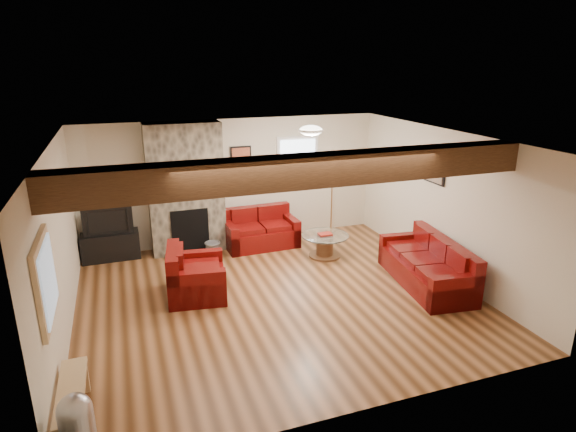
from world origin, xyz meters
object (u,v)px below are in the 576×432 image
Objects in this scene: sofa_three at (426,262)px; floor_lamp at (332,175)px; loveseat at (261,228)px; armchair_red at (196,272)px; television at (108,220)px; tv_cabinet at (111,246)px; coffee_table at (325,246)px.

sofa_three is 1.35× the size of floor_lamp.
armchair_red is at bearing -134.03° from loveseat.
loveseat is 1.62× the size of television.
television reaches higher than tv_cabinet.
floor_lamp is at bearing 0.25° from tv_cabinet.
television is (-4.93, 2.89, 0.38)m from sofa_three.
floor_lamp is at bearing 8.98° from loveseat.
coffee_table is 1.78m from floor_lamp.
sofa_three is at bearing -30.36° from television.
tv_cabinet reaches higher than coffee_table.
sofa_three is at bearing -52.86° from loveseat.
tv_cabinet is at bearing -113.05° from sofa_three.
sofa_three reaches higher than tv_cabinet.
loveseat is at bearing -34.06° from armchair_red.
loveseat is 2.32m from armchair_red.
armchair_red is 0.67× the size of floor_lamp.
floor_lamp is (-0.40, 2.91, 0.88)m from sofa_three.
floor_lamp is (0.70, 1.26, 1.05)m from coffee_table.
television is at bearing 0.00° from tv_cabinet.
floor_lamp is at bearing -49.70° from armchair_red.
floor_lamp reaches higher than armchair_red.
sofa_three is 1.99m from coffee_table.
sofa_three is 2.24× the size of coffee_table.
television is (0.00, 0.00, 0.51)m from tv_cabinet.
sofa_three is 5.73m from television.
loveseat is 1.59× the size of coffee_table.
armchair_red reaches higher than loveseat.
television is (-3.83, 1.24, 0.55)m from coffee_table.
coffee_table is at bearing -64.78° from armchair_red.
coffee_table is at bearing -139.01° from sofa_three.
tv_cabinet is (-3.83, 1.24, 0.04)m from coffee_table.
coffee_table is 4.06m from television.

